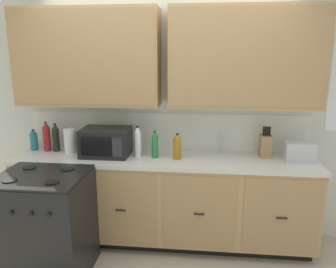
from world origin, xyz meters
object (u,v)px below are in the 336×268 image
at_px(knife_block, 265,145).
at_px(bottle_red, 47,137).
at_px(paper_towel_roll, 70,141).
at_px(stove_range, 45,225).
at_px(bottle_teal, 34,140).
at_px(microwave, 106,142).
at_px(bottle_dark, 56,138).
at_px(toaster, 299,152).
at_px(bottle_green, 155,145).
at_px(bottle_clear, 138,142).
at_px(bottle_amber, 177,146).

height_order(knife_block, bottle_red, bottle_red).
bearing_deg(knife_block, paper_towel_roll, -177.18).
xyz_separation_m(stove_range, paper_towel_roll, (-0.00, 0.68, 0.59)).
height_order(stove_range, bottle_teal, bottle_teal).
distance_m(paper_towel_roll, bottle_teal, 0.45).
xyz_separation_m(microwave, bottle_dark, (-0.57, 0.09, 0.01)).
bearing_deg(toaster, bottle_teal, 177.70).
bearing_deg(bottle_teal, bottle_red, -6.12).
xyz_separation_m(bottle_teal, bottle_red, (0.16, -0.02, 0.04)).
height_order(bottle_green, bottle_clear, bottle_clear).
xyz_separation_m(toaster, knife_block, (-0.30, 0.13, 0.02)).
bearing_deg(bottle_red, microwave, -8.23).
height_order(stove_range, bottle_red, bottle_red).
bearing_deg(paper_towel_roll, knife_block, 2.82).
distance_m(microwave, bottle_teal, 0.84).
xyz_separation_m(toaster, bottle_green, (-1.40, -0.03, 0.04)).
bearing_deg(knife_block, toaster, -22.81).
bearing_deg(bottle_teal, bottle_green, -5.89).
bearing_deg(stove_range, bottle_teal, 120.05).
height_order(bottle_dark, bottle_red, bottle_red).
bearing_deg(knife_block, bottle_amber, -168.96).
xyz_separation_m(toaster, bottle_dark, (-2.48, 0.09, 0.05)).
distance_m(knife_block, bottle_green, 1.11).
bearing_deg(microwave, stove_range, -121.31).
bearing_deg(bottle_clear, bottle_green, -4.54).
bearing_deg(toaster, bottle_green, -178.86).
height_order(knife_block, bottle_amber, knife_block).
xyz_separation_m(stove_range, toaster, (2.30, 0.65, 0.56)).
height_order(microwave, bottle_teal, microwave).
xyz_separation_m(bottle_green, bottle_red, (-1.18, 0.12, 0.02)).
relative_size(bottle_green, bottle_dark, 0.91).
bearing_deg(bottle_green, microwave, 177.32).
bearing_deg(knife_block, bottle_red, -179.20).
xyz_separation_m(bottle_green, bottle_amber, (0.23, -0.02, -0.01)).
height_order(paper_towel_roll, bottle_teal, paper_towel_roll).
height_order(microwave, paper_towel_roll, microwave).
bearing_deg(paper_towel_roll, bottle_teal, 169.18).
bearing_deg(bottle_green, knife_block, 7.90).
distance_m(knife_block, paper_towel_roll, 2.00).
bearing_deg(paper_towel_roll, stove_range, -89.88).
xyz_separation_m(stove_range, bottle_teal, (-0.44, 0.76, 0.57)).
relative_size(microwave, bottle_red, 1.52).
bearing_deg(microwave, bottle_teal, 172.17).
xyz_separation_m(bottle_amber, bottle_teal, (-1.56, 0.16, -0.02)).
bearing_deg(bottle_teal, knife_block, 0.35).
xyz_separation_m(bottle_green, bottle_clear, (-0.17, 0.01, 0.02)).
bearing_deg(bottle_clear, toaster, 0.51).
bearing_deg(bottle_green, paper_towel_roll, 176.54).
bearing_deg(toaster, stove_range, -164.24).
relative_size(toaster, bottle_teal, 1.24).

